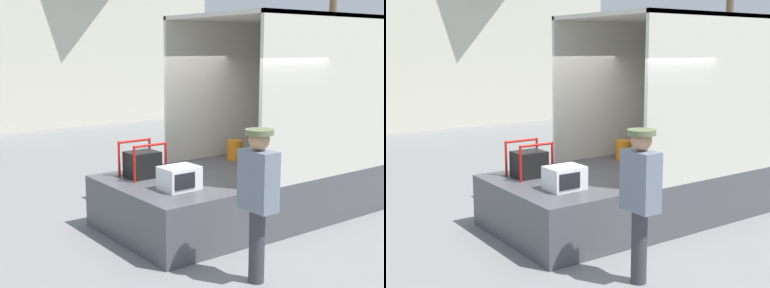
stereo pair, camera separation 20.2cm
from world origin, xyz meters
The scene contains 8 objects.
ground_plane centered at (0.00, 0.00, 0.00)m, with size 160.00×160.00×0.00m, color gray.
box_truck centered at (3.70, 0.00, 1.03)m, with size 6.13×2.26×3.12m.
tailgate_deck centered at (-0.73, 0.00, 0.38)m, with size 1.45×2.15×0.77m, color #4C4C51.
microwave centered at (-0.78, -0.39, 0.92)m, with size 0.50×0.40×0.31m.
portable_generator centered at (-0.80, 0.49, 0.97)m, with size 0.56×0.47×0.52m.
worker_person centered at (-0.77, -1.89, 1.09)m, with size 0.32×0.44×1.76m.
house_backdrop centered at (3.38, 14.33, 4.21)m, with size 10.07×7.85×8.26m.
utility_pole centered at (11.74, 7.33, 4.35)m, with size 1.80×0.28×8.39m.
Camera 2 is at (-4.61, -6.17, 2.63)m, focal length 50.00 mm.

